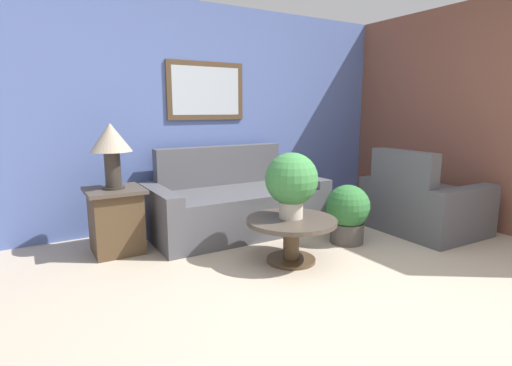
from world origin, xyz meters
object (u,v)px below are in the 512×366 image
Objects in this scene: table_lamp at (111,143)px; couch_main at (235,205)px; armchair at (423,205)px; potted_plant_on_table at (292,181)px; coffee_table at (291,230)px; potted_plant_floor at (348,212)px; side_table at (116,220)px.

couch_main is at bearing 1.68° from table_lamp.
armchair is 1.95× the size of potted_plant_on_table.
armchair is 1.84m from coffee_table.
potted_plant_floor is at bearing 7.10° from potted_plant_on_table.
coffee_table is 0.82m from potted_plant_floor.
couch_main is 2.14m from armchair.
couch_main is 3.27× the size of potted_plant_on_table.
couch_main is 1.11m from coffee_table.
table_lamp reaches higher than armchair.
armchair is at bearing 0.05° from coffee_table.
armchair is 1.85× the size of side_table.
potted_plant_on_table is at bearing 90.38° from armchair.
potted_plant_on_table is 0.98× the size of potted_plant_floor.
potted_plant_floor is at bearing -50.72° from couch_main.
potted_plant_on_table reaches higher than potted_plant_floor.
table_lamp reaches higher than coffee_table.
potted_plant_on_table is at bearing -89.63° from couch_main.
potted_plant_floor is (0.80, -0.98, 0.03)m from couch_main.
potted_plant_on_table is at bearing 64.31° from coffee_table.
couch_main is 1.52m from table_lamp.
armchair is 1.43× the size of coffee_table.
armchair is 3.41m from table_lamp.
armchair is at bearing -31.24° from couch_main.
potted_plant_floor reaches higher than coffee_table.
couch_main is 1.67× the size of armchair.
couch_main is 1.27m from potted_plant_floor.
table_lamp reaches higher than side_table.
table_lamp is at bearing 141.86° from potted_plant_on_table.
side_table is (-3.15, 1.07, 0.02)m from armchair.
couch_main is at bearing 90.37° from potted_plant_on_table.
side_table reaches higher than potted_plant_floor.
potted_plant_on_table is (0.01, -1.08, 0.44)m from couch_main.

